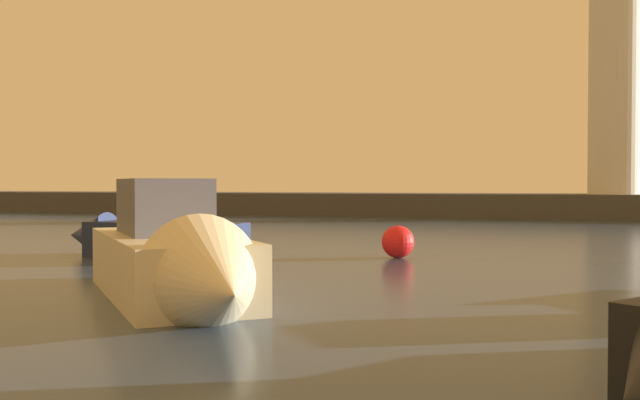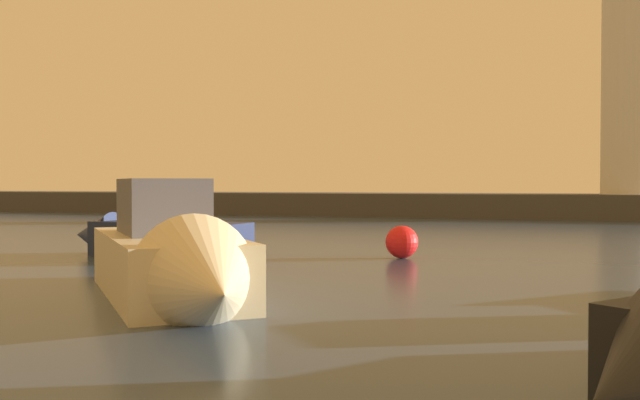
{
  "view_description": "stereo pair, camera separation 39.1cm",
  "coord_description": "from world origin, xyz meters",
  "px_view_note": "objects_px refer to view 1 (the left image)",
  "views": [
    {
      "loc": [
        3.99,
        -1.28,
        2.35
      ],
      "look_at": [
        -1.17,
        15.18,
        1.94
      ],
      "focal_mm": 40.37,
      "sensor_mm": 36.0,
      "label": 1
    },
    {
      "loc": [
        4.36,
        -1.16,
        2.35
      ],
      "look_at": [
        -1.17,
        15.18,
        1.94
      ],
      "focal_mm": 40.37,
      "sensor_mm": 36.0,
      "label": 2
    }
  ],
  "objects_px": {
    "motorboat_0": "(180,262)",
    "lighthouse": "(615,81)",
    "motorboat_3": "(148,233)",
    "mooring_buoy": "(398,242)"
  },
  "relations": [
    {
      "from": "motorboat_0",
      "to": "lighthouse",
      "type": "bearing_deg",
      "value": 73.97
    },
    {
      "from": "motorboat_3",
      "to": "mooring_buoy",
      "type": "xyz_separation_m",
      "value": [
        7.62,
        2.01,
        -0.25
      ]
    },
    {
      "from": "lighthouse",
      "to": "motorboat_0",
      "type": "bearing_deg",
      "value": -106.03
    },
    {
      "from": "motorboat_0",
      "to": "motorboat_3",
      "type": "relative_size",
      "value": 1.16
    },
    {
      "from": "motorboat_3",
      "to": "motorboat_0",
      "type": "bearing_deg",
      "value": -55.52
    },
    {
      "from": "lighthouse",
      "to": "mooring_buoy",
      "type": "relative_size",
      "value": 15.2
    },
    {
      "from": "motorboat_0",
      "to": "mooring_buoy",
      "type": "bearing_deg",
      "value": 76.54
    },
    {
      "from": "motorboat_0",
      "to": "mooring_buoy",
      "type": "xyz_separation_m",
      "value": [
        2.33,
        9.72,
        -0.32
      ]
    },
    {
      "from": "mooring_buoy",
      "to": "motorboat_3",
      "type": "bearing_deg",
      "value": -165.24
    },
    {
      "from": "motorboat_3",
      "to": "mooring_buoy",
      "type": "height_order",
      "value": "motorboat_3"
    }
  ]
}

